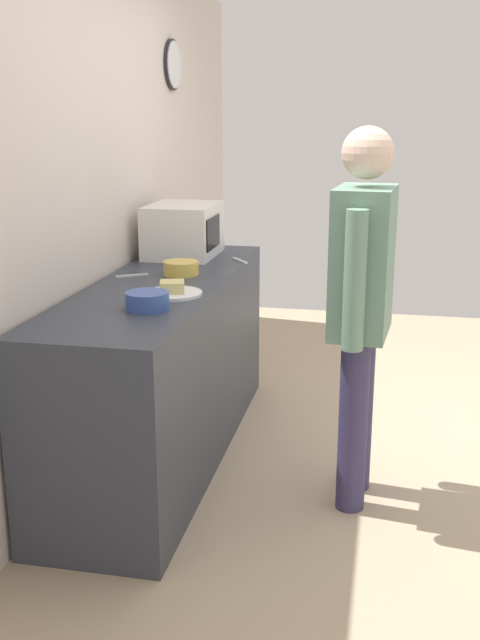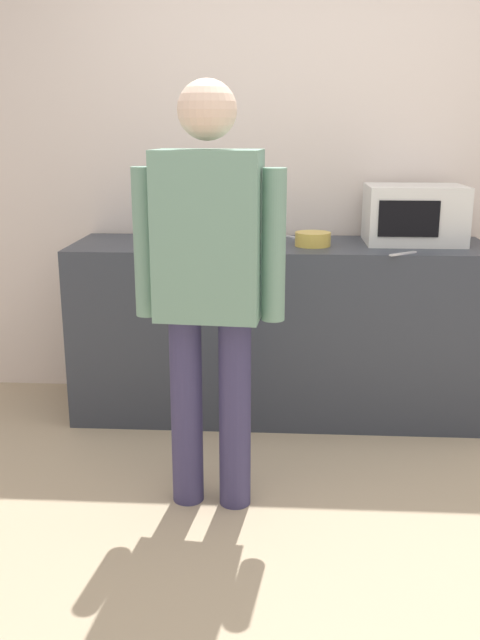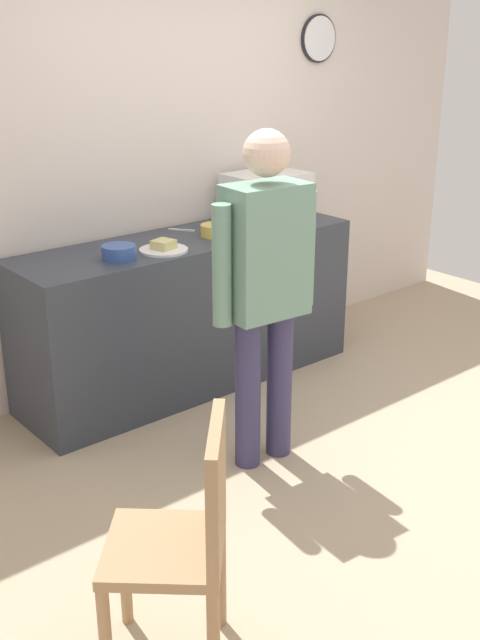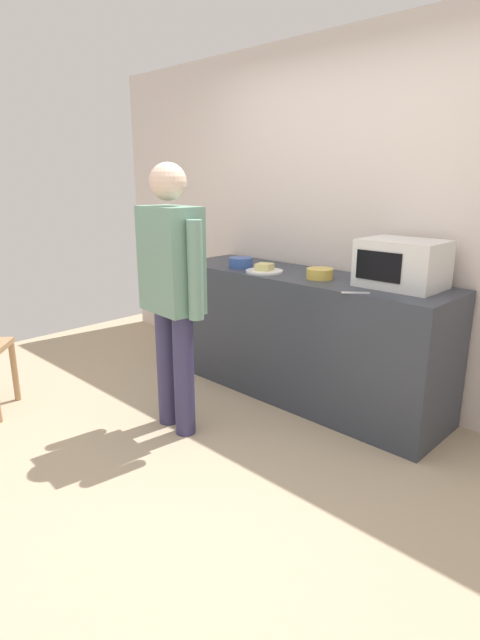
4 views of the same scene
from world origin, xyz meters
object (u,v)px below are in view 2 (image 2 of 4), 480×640
sandwich_plate (227,244)px  spoon_utensil (296,238)px  microwave (414,214)px  cereal_bowl (313,239)px  fork_utensil (403,254)px  person_standing (209,272)px  salad_bowl (174,239)px

sandwich_plate → spoon_utensil: bearing=42.1°
microwave → cereal_bowl: 0.56m
spoon_utensil → sandwich_plate: bearing=-137.9°
microwave → spoon_utensil: bearing=170.2°
microwave → spoon_utensil: (-0.61, 0.11, -0.15)m
microwave → fork_utensil: 0.40m
microwave → spoon_utensil: microwave is taller
sandwich_plate → cereal_bowl: (0.44, 0.08, 0.02)m
microwave → cereal_bowl: microwave is taller
fork_utensil → spoon_utensil: (-0.50, 0.46, 0.00)m
person_standing → spoon_utensil: bearing=73.2°
spoon_utensil → person_standing: (-0.36, -1.18, 0.05)m
microwave → fork_utensil: bearing=-106.6°
cereal_bowl → sandwich_plate: bearing=-169.4°
salad_bowl → cereal_bowl: size_ratio=1.03×
cereal_bowl → fork_utensil: 0.48m
cereal_bowl → fork_utensil: cereal_bowl is taller
spoon_utensil → person_standing: person_standing is taller
microwave → cereal_bowl: bearing=-165.9°
fork_utensil → spoon_utensil: 0.68m
fork_utensil → spoon_utensil: bearing=137.5°
salad_bowl → spoon_utensil: 0.69m
sandwich_plate → fork_utensil: (0.86, -0.14, -0.01)m
fork_utensil → person_standing: person_standing is taller
cereal_bowl → fork_utensil: bearing=-27.9°
fork_utensil → cereal_bowl: bearing=152.1°
fork_utensil → spoon_utensil: size_ratio=1.00×
person_standing → salad_bowl: bearing=107.0°
salad_bowl → fork_utensil: size_ratio=1.10×
salad_bowl → fork_utensil: bearing=-8.6°
cereal_bowl → spoon_utensil: 0.25m
microwave → spoon_utensil: size_ratio=2.94×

